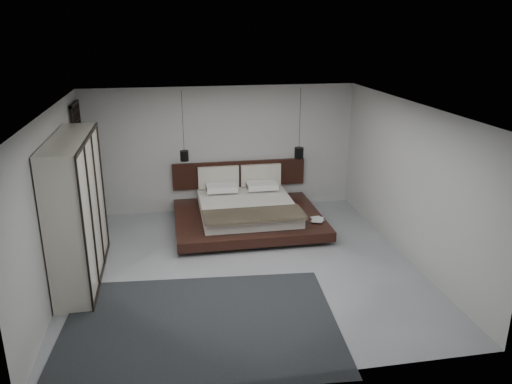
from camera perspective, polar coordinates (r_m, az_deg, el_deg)
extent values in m
plane|color=#95989E|center=(8.91, -1.52, -8.48)|extent=(6.00, 6.00, 0.00)
plane|color=white|center=(8.03, -1.69, 9.61)|extent=(6.00, 6.00, 0.00)
plane|color=#AEAEAC|center=(11.22, -3.95, 4.89)|extent=(6.00, 0.00, 6.00)
plane|color=#AEAEAC|center=(5.65, 3.11, -9.48)|extent=(6.00, 0.00, 6.00)
plane|color=#AEAEAC|center=(8.47, -22.09, -1.07)|extent=(0.00, 6.00, 6.00)
plane|color=#AEAEAC|center=(9.28, 17.04, 1.14)|extent=(0.00, 6.00, 6.00)
cube|color=black|center=(10.80, -19.36, 2.76)|extent=(0.05, 0.90, 2.60)
cube|color=black|center=(10.51, -0.91, -3.82)|extent=(2.37, 1.94, 0.09)
cube|color=black|center=(10.46, -0.91, -3.11)|extent=(3.02, 2.48, 0.19)
cube|color=silver|center=(10.51, -1.04, -1.74)|extent=(1.94, 2.16, 0.24)
cube|color=black|center=(9.69, -0.24, -2.64)|extent=(1.96, 0.75, 0.05)
cube|color=white|center=(11.17, -4.03, 0.44)|extent=(0.67, 0.43, 0.13)
cube|color=white|center=(11.30, 0.54, 0.70)|extent=(0.67, 0.43, 0.13)
cube|color=white|center=(11.01, -3.95, 0.49)|extent=(0.67, 0.43, 0.13)
cube|color=white|center=(11.14, 0.68, 0.76)|extent=(0.67, 0.43, 0.13)
cube|color=black|center=(11.38, -1.93, 2.09)|extent=(3.02, 0.08, 0.60)
cube|color=beige|center=(11.25, -4.30, 1.68)|extent=(0.92, 0.10, 0.50)
cube|color=beige|center=(11.38, 0.56, 1.94)|extent=(0.92, 0.10, 0.50)
imported|color=#99724C|center=(10.20, 6.49, -3.16)|extent=(0.24, 0.30, 0.03)
imported|color=#99724C|center=(10.15, 6.43, -3.11)|extent=(0.33, 0.37, 0.02)
cylinder|color=black|center=(10.41, -8.38, 8.02)|extent=(0.01, 0.01, 1.25)
cylinder|color=black|center=(10.57, -8.19, 4.12)|extent=(0.18, 0.18, 0.22)
cylinder|color=#FFE0B2|center=(10.59, -8.17, 3.62)|extent=(0.13, 0.13, 0.01)
cylinder|color=black|center=(10.78, 5.05, 8.41)|extent=(0.01, 0.01, 1.29)
cylinder|color=black|center=(10.94, 4.93, 4.47)|extent=(0.20, 0.20, 0.24)
cylinder|color=#FFE0B2|center=(10.97, 4.92, 3.93)|extent=(0.15, 0.15, 0.01)
cube|color=beige|center=(8.61, -19.81, -1.92)|extent=(0.55, 2.40, 2.40)
cube|color=black|center=(8.24, -18.71, 5.81)|extent=(0.03, 2.40, 0.06)
cube|color=black|center=(9.02, -17.17, -8.80)|extent=(0.03, 2.40, 0.06)
cube|color=black|center=(7.46, -18.98, -5.00)|extent=(0.03, 0.05, 2.40)
cube|color=black|center=(8.19, -18.23, -2.79)|extent=(0.03, 0.05, 2.40)
cube|color=black|center=(8.93, -17.61, -0.94)|extent=(0.03, 0.05, 2.40)
cube|color=black|center=(9.69, -17.08, 0.62)|extent=(0.03, 0.05, 2.40)
cube|color=black|center=(7.36, -6.34, -14.88)|extent=(4.07, 3.06, 0.02)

